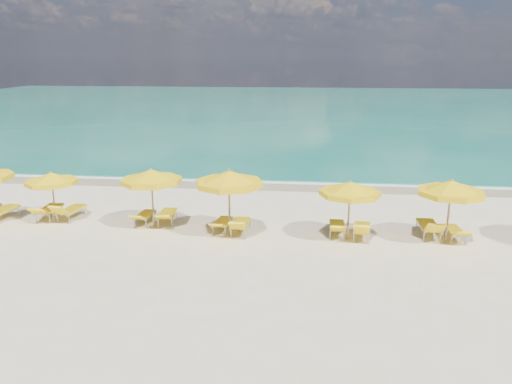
# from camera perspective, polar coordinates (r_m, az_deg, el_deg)

# --- Properties ---
(ground_plane) EXTENTS (120.00, 120.00, 0.00)m
(ground_plane) POSITION_cam_1_polar(r_m,az_deg,el_deg) (19.52, -0.47, -4.56)
(ground_plane) COLOR beige
(ocean) EXTENTS (120.00, 80.00, 0.30)m
(ocean) POSITION_cam_1_polar(r_m,az_deg,el_deg) (66.59, 4.37, 9.61)
(ocean) COLOR #126752
(ocean) RESTS_ON ground
(wet_sand_band) EXTENTS (120.00, 2.60, 0.01)m
(wet_sand_band) POSITION_cam_1_polar(r_m,az_deg,el_deg) (26.56, 1.37, 0.86)
(wet_sand_band) COLOR tan
(wet_sand_band) RESTS_ON ground
(foam_line) EXTENTS (120.00, 1.20, 0.03)m
(foam_line) POSITION_cam_1_polar(r_m,az_deg,el_deg) (27.33, 1.51, 1.28)
(foam_line) COLOR white
(foam_line) RESTS_ON ground
(whitecap_near) EXTENTS (14.00, 0.36, 0.05)m
(whitecap_near) POSITION_cam_1_polar(r_m,az_deg,el_deg) (36.76, -6.74, 4.85)
(whitecap_near) COLOR white
(whitecap_near) RESTS_ON ground
(whitecap_far) EXTENTS (18.00, 0.30, 0.05)m
(whitecap_far) POSITION_cam_1_polar(r_m,az_deg,el_deg) (43.15, 13.99, 6.06)
(whitecap_far) COLOR white
(whitecap_far) RESTS_ON ground
(umbrella_1) EXTENTS (2.57, 2.57, 2.12)m
(umbrella_1) POSITION_cam_1_polar(r_m,az_deg,el_deg) (21.87, -22.34, 1.40)
(umbrella_1) COLOR #9D7E4E
(umbrella_1) RESTS_ON ground
(umbrella_2) EXTENTS (3.08, 3.08, 2.43)m
(umbrella_2) POSITION_cam_1_polar(r_m,az_deg,el_deg) (19.88, -11.89, 1.71)
(umbrella_2) COLOR #9D7E4E
(umbrella_2) RESTS_ON ground
(umbrella_3) EXTENTS (2.81, 2.81, 2.61)m
(umbrella_3) POSITION_cam_1_polar(r_m,az_deg,el_deg) (18.52, -3.10, 1.50)
(umbrella_3) COLOR #9D7E4E
(umbrella_3) RESTS_ON ground
(umbrella_4) EXTENTS (2.32, 2.32, 2.30)m
(umbrella_4) POSITION_cam_1_polar(r_m,az_deg,el_deg) (18.42, 10.69, 0.32)
(umbrella_4) COLOR #9D7E4E
(umbrella_4) RESTS_ON ground
(umbrella_5) EXTENTS (2.78, 2.78, 2.42)m
(umbrella_5) POSITION_cam_1_polar(r_m,az_deg,el_deg) (19.12, 21.40, 0.39)
(umbrella_5) COLOR #9D7E4E
(umbrella_5) RESTS_ON ground
(lounger_0_right) EXTENTS (0.79, 1.99, 0.76)m
(lounger_0_right) POSITION_cam_1_polar(r_m,az_deg,el_deg) (23.48, -26.97, -2.23)
(lounger_0_right) COLOR #A5A8AD
(lounger_0_right) RESTS_ON ground
(lounger_1_left) EXTENTS (0.70, 1.96, 0.80)m
(lounger_1_left) POSITION_cam_1_polar(r_m,az_deg,el_deg) (22.79, -22.56, -2.20)
(lounger_1_left) COLOR #A5A8AD
(lounger_1_left) RESTS_ON ground
(lounger_1_right) EXTENTS (0.86, 1.91, 0.88)m
(lounger_1_right) POSITION_cam_1_polar(r_m,az_deg,el_deg) (22.37, -20.38, -2.30)
(lounger_1_right) COLOR #A5A8AD
(lounger_1_right) RESTS_ON ground
(lounger_2_left) EXTENTS (0.62, 1.73, 0.65)m
(lounger_2_left) POSITION_cam_1_polar(r_m,az_deg,el_deg) (20.95, -12.58, -2.95)
(lounger_2_left) COLOR #A5A8AD
(lounger_2_left) RESTS_ON ground
(lounger_2_right) EXTENTS (0.79, 1.93, 0.71)m
(lounger_2_right) POSITION_cam_1_polar(r_m,az_deg,el_deg) (20.80, -10.07, -2.89)
(lounger_2_right) COLOR #A5A8AD
(lounger_2_right) RESTS_ON ground
(lounger_3_left) EXTENTS (0.71, 1.77, 0.64)m
(lounger_3_left) POSITION_cam_1_polar(r_m,az_deg,el_deg) (19.63, -3.82, -3.85)
(lounger_3_left) COLOR #A5A8AD
(lounger_3_left) RESTS_ON ground
(lounger_3_right) EXTENTS (0.64, 1.85, 0.83)m
(lounger_3_right) POSITION_cam_1_polar(r_m,az_deg,el_deg) (19.31, -1.79, -4.07)
(lounger_3_right) COLOR #A5A8AD
(lounger_3_right) RESTS_ON ground
(lounger_4_left) EXTENTS (0.62, 1.76, 0.73)m
(lounger_4_left) POSITION_cam_1_polar(r_m,az_deg,el_deg) (19.38, 9.23, -4.25)
(lounger_4_left) COLOR #A5A8AD
(lounger_4_left) RESTS_ON ground
(lounger_4_right) EXTENTS (0.81, 1.83, 0.86)m
(lounger_4_right) POSITION_cam_1_polar(r_m,az_deg,el_deg) (19.22, 12.00, -4.53)
(lounger_4_right) COLOR #A5A8AD
(lounger_4_right) RESTS_ON ground
(lounger_5_left) EXTENTS (0.69, 1.99, 0.91)m
(lounger_5_left) POSITION_cam_1_polar(r_m,az_deg,el_deg) (20.06, 19.12, -4.14)
(lounger_5_left) COLOR #A5A8AD
(lounger_5_left) RESTS_ON ground
(lounger_5_right) EXTENTS (0.62, 1.69, 0.66)m
(lounger_5_right) POSITION_cam_1_polar(r_m,az_deg,el_deg) (20.14, 21.71, -4.47)
(lounger_5_right) COLOR #A5A8AD
(lounger_5_right) RESTS_ON ground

